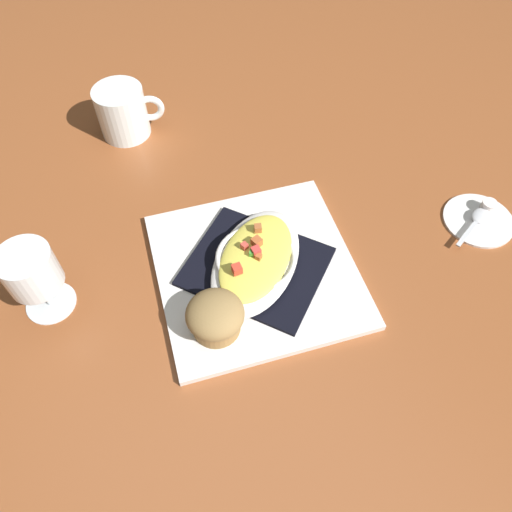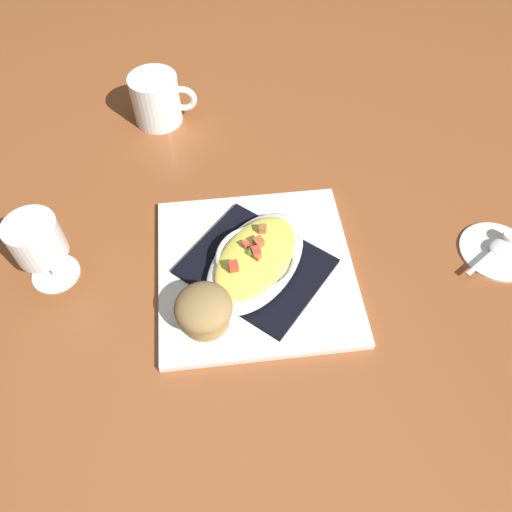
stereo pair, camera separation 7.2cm
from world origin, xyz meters
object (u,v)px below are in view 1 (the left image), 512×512
at_px(creamer_saucer, 479,219).
at_px(spoon, 480,217).
at_px(square_plate, 256,270).
at_px(muffin, 215,317).
at_px(coffee_mug, 124,114).
at_px(stemmed_glass, 32,273).
at_px(creamer_cup_0, 489,206).
at_px(gratin_dish, 256,259).

distance_m(creamer_saucer, spoon, 0.01).
relative_size(square_plate, muffin, 3.68).
bearing_deg(spoon, coffee_mug, -43.13).
relative_size(muffin, spoon, 0.83).
bearing_deg(coffee_mug, stemmed_glass, 58.64).
xyz_separation_m(square_plate, spoon, (-0.37, 0.05, 0.01)).
bearing_deg(creamer_cup_0, coffee_mug, -40.65).
height_order(stemmed_glass, creamer_saucer, stemmed_glass).
bearing_deg(creamer_cup_0, square_plate, -5.46).
bearing_deg(creamer_saucer, spoon, 26.70).
distance_m(muffin, creamer_saucer, 0.47).
xyz_separation_m(muffin, coffee_mug, (0.01, -0.46, -0.00)).
bearing_deg(spoon, stemmed_glass, -9.91).
relative_size(creamer_saucer, creamer_cup_0, 4.79).
distance_m(coffee_mug, creamer_cup_0, 0.66).
height_order(square_plate, stemmed_glass, stemmed_glass).
bearing_deg(coffee_mug, creamer_saucer, 137.24).
height_order(stemmed_glass, spoon, stemmed_glass).
distance_m(square_plate, gratin_dish, 0.03).
distance_m(square_plate, coffee_mug, 0.41).
xyz_separation_m(gratin_dish, coffee_mug, (0.10, -0.39, 0.01)).
bearing_deg(stemmed_glass, spoon, 170.09).
xyz_separation_m(gratin_dish, creamer_saucer, (-0.38, 0.05, -0.03)).
distance_m(gratin_dish, muffin, 0.12).
distance_m(muffin, stemmed_glass, 0.25).
distance_m(square_plate, creamer_saucer, 0.38).
height_order(coffee_mug, stemmed_glass, stemmed_glass).
height_order(muffin, stemmed_glass, stemmed_glass).
xyz_separation_m(coffee_mug, stemmed_glass, (0.20, 0.33, 0.04)).
height_order(square_plate, spoon, spoon).
xyz_separation_m(coffee_mug, creamer_cup_0, (-0.50, 0.43, -0.02)).
bearing_deg(coffee_mug, square_plate, 104.32).
relative_size(square_plate, coffee_mug, 2.41).
xyz_separation_m(square_plate, coffee_mug, (0.10, -0.39, 0.04)).
distance_m(stemmed_glass, spoon, 0.69).
bearing_deg(gratin_dish, creamer_saucer, 172.47).
bearing_deg(spoon, muffin, 2.41).
distance_m(square_plate, stemmed_glass, 0.31).
height_order(square_plate, creamer_saucer, square_plate).
distance_m(square_plate, creamer_cup_0, 0.40).
height_order(coffee_mug, creamer_saucer, coffee_mug).
height_order(gratin_dish, stemmed_glass, stemmed_glass).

